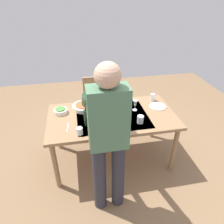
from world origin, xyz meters
The scene contains 15 objects.
ground_plane centered at (0.00, 0.00, 0.00)m, with size 6.00×6.00×0.00m, color #846647.
dining_table centered at (0.00, 0.00, 0.67)m, with size 1.65×0.89×0.74m.
chair_near centered at (0.11, -0.82, 0.53)m, with size 0.40×0.40×0.91m.
person_server centered at (0.17, 0.70, 0.96)m, with size 0.42×0.61×1.69m.
wine_bottle centered at (0.33, 0.15, 0.85)m, with size 0.07×0.07×0.30m.
wine_glass_left centered at (-0.14, 0.01, 0.85)m, with size 0.07×0.07×0.15m.
wine_glass_right centered at (-0.33, -0.07, 0.85)m, with size 0.07×0.07×0.15m.
water_cup_near_left centered at (-0.66, -0.29, 0.79)m, with size 0.07×0.07×0.11m, color silver.
water_cup_near_right centered at (0.09, -0.02, 0.79)m, with size 0.07×0.07×0.09m, color silver.
water_cup_far_left centered at (0.43, 0.32, 0.78)m, with size 0.07×0.07×0.09m, color silver.
water_cup_far_right centered at (-0.31, 0.23, 0.79)m, with size 0.08×0.08×0.10m, color silver.
serving_bowl_pasta centered at (0.35, -0.24, 0.77)m, with size 0.30×0.30×0.07m.
side_bowl_salad centered at (0.65, -0.18, 0.77)m, with size 0.18×0.18×0.07m.
dinner_plate_near centered at (-0.66, -0.10, 0.75)m, with size 0.23×0.23×0.01m, color white.
table_fork centered at (0.56, 0.17, 0.74)m, with size 0.01×0.18×0.01m, color silver.
Camera 1 is at (0.42, 2.20, 2.17)m, focal length 32.89 mm.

